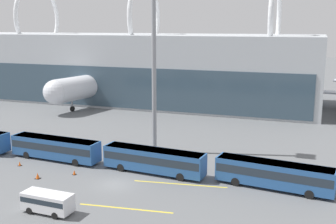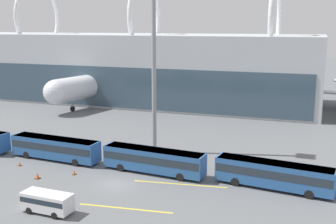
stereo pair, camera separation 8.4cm
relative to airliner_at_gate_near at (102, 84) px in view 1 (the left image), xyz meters
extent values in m
plane|color=slate|center=(26.25, -45.74, -4.84)|extent=(440.00, 440.00, 0.00)
cube|color=#B2B7BC|center=(-22.95, 7.89, 3.29)|extent=(144.23, 25.92, 16.27)
cube|color=#384C5B|center=(-22.95, -5.17, 0.13)|extent=(141.35, 0.20, 8.95)
torus|color=white|center=(-22.95, 7.89, 15.38)|extent=(1.10, 18.65, 18.65)
torus|color=white|center=(7.72, 7.89, 15.38)|extent=(1.10, 18.65, 18.65)
torus|color=white|center=(38.39, 7.89, 15.38)|extent=(1.10, 18.65, 18.65)
cylinder|color=silver|center=(-0.15, -0.77, 0.04)|extent=(10.64, 29.13, 5.16)
sphere|color=silver|center=(-2.94, -14.83, 0.04)|extent=(5.05, 5.05, 5.05)
cone|color=silver|center=(2.64, 13.29, 0.04)|extent=(6.03, 7.13, 4.90)
cube|color=silver|center=(0.19, 0.95, -0.86)|extent=(34.37, 10.39, 0.35)
cylinder|color=gray|center=(9.60, -0.92, -2.41)|extent=(3.20, 3.80, 2.60)
cylinder|color=gray|center=(-9.23, 2.81, -2.41)|extent=(3.20, 3.80, 2.60)
cube|color=#1E4799|center=(2.50, 12.61, 5.14)|extent=(1.57, 6.02, 8.65)
cube|color=silver|center=(2.50, 12.61, 0.56)|extent=(13.77, 5.75, 0.28)
cylinder|color=gray|center=(-2.02, -10.20, -2.38)|extent=(0.36, 0.36, 3.82)
cylinder|color=black|center=(-2.02, -10.20, -4.29)|extent=(0.66, 1.17, 1.10)
cylinder|color=gray|center=(3.47, 0.29, -2.38)|extent=(0.36, 0.36, 3.82)
cylinder|color=black|center=(3.47, 0.29, -4.29)|extent=(0.66, 1.17, 1.10)
cylinder|color=gray|center=(-3.10, 1.60, -2.38)|extent=(0.36, 0.36, 3.82)
cylinder|color=black|center=(-3.10, 1.60, -4.29)|extent=(0.66, 1.17, 1.10)
cylinder|color=gray|center=(45.80, 12.52, -2.71)|extent=(3.07, 3.79, 2.66)
cube|color=#285693|center=(14.26, -40.20, -3.09)|extent=(13.53, 3.44, 2.74)
cube|color=#232D38|center=(14.26, -40.20, -2.82)|extent=(13.27, 3.45, 0.96)
cube|color=silver|center=(14.26, -40.20, -1.78)|extent=(13.13, 3.34, 0.12)
cylinder|color=black|center=(18.48, -39.29, -4.34)|extent=(1.02, 0.36, 1.00)
cylinder|color=black|center=(18.32, -41.66, -4.34)|extent=(1.02, 0.36, 1.00)
cylinder|color=black|center=(10.19, -38.75, -4.34)|extent=(1.02, 0.36, 1.00)
cylinder|color=black|center=(10.04, -41.12, -4.34)|extent=(1.02, 0.36, 1.00)
cube|color=#285693|center=(29.13, -40.60, -3.09)|extent=(13.56, 3.68, 2.74)
cube|color=#232D38|center=(29.13, -40.60, -2.82)|extent=(13.30, 3.68, 0.96)
cube|color=silver|center=(29.13, -40.60, -1.78)|extent=(13.16, 3.57, 0.12)
cylinder|color=black|center=(33.37, -39.75, -4.34)|extent=(1.02, 0.38, 1.00)
cylinder|color=black|center=(33.17, -42.13, -4.34)|extent=(1.02, 0.38, 1.00)
cylinder|color=black|center=(25.09, -39.07, -4.34)|extent=(1.02, 0.38, 1.00)
cylinder|color=black|center=(24.89, -41.44, -4.34)|extent=(1.02, 0.38, 1.00)
cube|color=#285693|center=(44.00, -40.78, -3.09)|extent=(13.61, 4.21, 2.74)
cube|color=#232D38|center=(44.00, -40.78, -2.82)|extent=(13.35, 4.21, 0.96)
cube|color=silver|center=(44.00, -40.78, -1.78)|extent=(13.20, 4.08, 0.12)
cylinder|color=black|center=(48.27, -40.11, -4.34)|extent=(1.03, 0.42, 1.00)
cylinder|color=black|center=(47.98, -42.47, -4.34)|extent=(1.03, 0.42, 1.00)
cylinder|color=black|center=(40.03, -39.09, -4.34)|extent=(1.03, 0.42, 1.00)
cylinder|color=black|center=(39.73, -41.45, -4.34)|extent=(1.03, 0.42, 1.00)
cube|color=silver|center=(23.39, -54.94, -3.65)|extent=(5.31, 2.17, 1.78)
cube|color=#232D38|center=(23.39, -54.94, -3.37)|extent=(5.16, 2.18, 0.53)
cylinder|color=black|center=(21.83, -55.82, -4.49)|extent=(0.71, 0.24, 0.70)
cylinder|color=black|center=(21.90, -53.95, -4.49)|extent=(0.71, 0.24, 0.70)
cylinder|color=black|center=(24.87, -55.92, -4.49)|extent=(0.71, 0.24, 0.70)
cylinder|color=black|center=(24.94, -54.06, -4.49)|extent=(0.71, 0.24, 0.70)
cylinder|color=gray|center=(25.82, -31.95, 10.45)|extent=(0.65, 0.65, 30.59)
cube|color=yellow|center=(30.28, -51.42, -4.84)|extent=(10.01, 1.46, 0.01)
cube|color=yellow|center=(33.45, -43.12, -4.84)|extent=(11.11, 1.81, 0.01)
cube|color=black|center=(11.19, -44.04, -4.83)|extent=(0.46, 0.46, 0.02)
cone|color=#EA5914|center=(11.19, -44.04, -4.53)|extent=(0.34, 0.34, 0.57)
cube|color=black|center=(19.92, -44.54, -4.83)|extent=(0.47, 0.47, 0.02)
cone|color=#EA5914|center=(19.92, -44.54, -4.53)|extent=(0.35, 0.35, 0.58)
cube|color=black|center=(16.43, -47.26, -4.83)|extent=(0.64, 0.64, 0.02)
cone|color=#EA5914|center=(16.43, -47.26, -4.47)|extent=(0.48, 0.48, 0.69)
camera|label=1|loc=(47.96, -87.88, 13.64)|focal=45.00mm
camera|label=2|loc=(48.04, -87.85, 13.64)|focal=45.00mm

